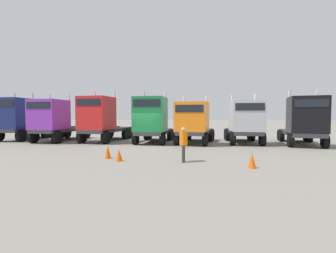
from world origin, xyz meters
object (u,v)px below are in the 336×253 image
Objects in this scene: semi_truck_navy at (18,119)px; semi_truck_black at (304,121)px; semi_truck_green at (152,119)px; visitor_in_hivis at (183,142)px; semi_truck_red at (101,119)px; semi_truck_purple at (54,120)px; semi_truck_orange at (194,123)px; traffic_cone_near at (119,155)px; semi_truck_silver at (245,121)px; traffic_cone_mid at (108,152)px; traffic_cone_far at (252,161)px.

semi_truck_navy reaches higher than semi_truck_black.
semi_truck_green reaches higher than visitor_in_hivis.
semi_truck_red is at bearing 87.72° from semi_truck_navy.
semi_truck_navy is 0.92× the size of semi_truck_purple.
semi_truck_orange is at bearing 91.32° from semi_truck_green.
semi_truck_red reaches higher than semi_truck_green.
semi_truck_purple is 1.03× the size of semi_truck_orange.
semi_truck_orange is at bearing 63.58° from traffic_cone_near.
semi_truck_green is at bearing -85.45° from semi_truck_silver.
semi_truck_silver reaches higher than semi_truck_orange.
visitor_in_hivis is (-8.87, -7.25, -0.88)m from semi_truck_black.
visitor_in_hivis is at bearing 2.41° from traffic_cone_near.
semi_truck_silver is 3.34× the size of visitor_in_hivis.
semi_truck_navy is 0.95× the size of semi_truck_orange.
semi_truck_orange reaches higher than visitor_in_hivis.
semi_truck_red is 9.27× the size of traffic_cone_mid.
traffic_cone_far is at bearing -12.20° from traffic_cone_mid.
traffic_cone_far is (2.60, -8.48, -1.42)m from semi_truck_orange.
semi_truck_silver reaches higher than traffic_cone_near.
traffic_cone_far is (6.05, -8.60, -1.66)m from semi_truck_green.
semi_truck_orange is at bearing 107.05° from traffic_cone_far.
semi_truck_black is at bearing 80.94° from semi_truck_silver.
semi_truck_purple is at bearing -87.60° from semi_truck_green.
semi_truck_red is (4.17, 0.27, 0.10)m from semi_truck_purple.
semi_truck_green is 11.84m from semi_truck_black.
semi_truck_green reaches higher than traffic_cone_near.
semi_truck_black is at bearing -143.47° from visitor_in_hivis.
semi_truck_orange is 8.98m from traffic_cone_far.
semi_truck_orange is at bearing 91.93° from semi_truck_purple.
traffic_cone_near is at bearing -0.34° from visitor_in_hivis.
semi_truck_navy is at bearing -81.98° from semi_truck_black.
semi_truck_red is 1.12× the size of semi_truck_green.
traffic_cone_mid is 7.38m from traffic_cone_far.
semi_truck_red is 8.38m from traffic_cone_mid.
semi_truck_red is at bearing 117.92° from traffic_cone_near.
traffic_cone_far is at bearing -8.68° from semi_truck_silver.
semi_truck_red reaches higher than semi_truck_orange.
semi_truck_green is at bearing 125.12° from traffic_cone_far.
semi_truck_green is 8.18m from visitor_in_hivis.
semi_truck_purple is at bearing 80.69° from semi_truck_navy.
semi_truck_orange is (12.22, -0.25, -0.19)m from semi_truck_purple.
semi_truck_silver is (12.22, 0.05, -0.19)m from semi_truck_red.
semi_truck_navy reaches higher than traffic_cone_near.
semi_truck_navy is 16.26m from semi_truck_orange.
semi_truck_purple is 17.28m from traffic_cone_far.
traffic_cone_near is at bearing 34.72° from semi_truck_red.
semi_truck_purple is 8.74× the size of traffic_cone_mid.
semi_truck_silver is at bearing -122.85° from visitor_in_hivis.
semi_truck_green reaches higher than semi_truck_purple.
semi_truck_black is (11.84, -0.30, -0.11)m from semi_truck_green.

